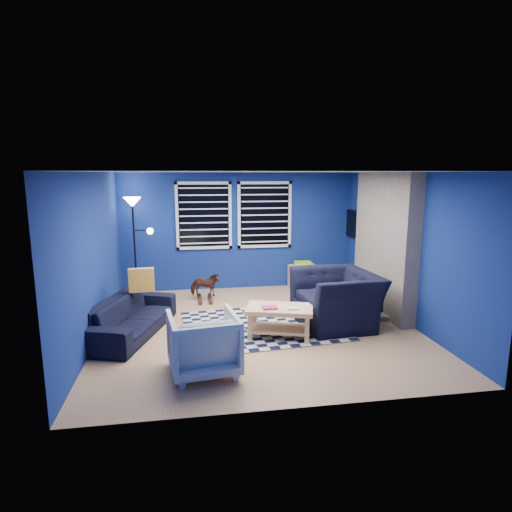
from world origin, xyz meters
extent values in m
plane|color=tan|center=(0.00, 0.00, 0.00)|extent=(5.00, 5.00, 0.00)
plane|color=white|center=(0.00, 0.00, 2.50)|extent=(5.00, 5.00, 0.00)
plane|color=navy|center=(0.00, 2.50, 1.25)|extent=(5.00, 0.00, 5.00)
plane|color=navy|center=(-2.50, 0.00, 1.25)|extent=(0.00, 5.00, 5.00)
plane|color=navy|center=(2.50, 0.00, 1.25)|extent=(0.00, 5.00, 5.00)
cube|color=gray|center=(2.37, 0.50, 1.25)|extent=(0.26, 2.00, 2.50)
cube|color=black|center=(2.23, 0.50, 0.35)|extent=(0.04, 0.70, 0.60)
cube|color=gray|center=(2.10, 0.50, 0.04)|extent=(0.50, 1.20, 0.08)
cube|color=black|center=(-0.75, 2.48, 1.60)|extent=(1.05, 0.02, 1.30)
cube|color=white|center=(-0.75, 2.47, 2.28)|extent=(1.17, 0.05, 0.06)
cube|color=white|center=(-0.75, 2.47, 0.92)|extent=(1.17, 0.05, 0.06)
cube|color=black|center=(0.55, 2.48, 1.60)|extent=(1.05, 0.02, 1.30)
cube|color=white|center=(0.55, 2.47, 2.28)|extent=(1.17, 0.05, 0.06)
cube|color=white|center=(0.55, 2.47, 0.92)|extent=(1.17, 0.05, 0.06)
cube|color=black|center=(2.45, 2.00, 1.40)|extent=(0.06, 1.00, 0.58)
cube|color=black|center=(2.42, 2.00, 1.40)|extent=(0.01, 0.92, 0.50)
cube|color=black|center=(0.07, 0.02, 0.01)|extent=(2.69, 2.24, 0.02)
imported|color=black|center=(-2.01, 0.01, 0.29)|extent=(2.13, 1.35, 0.58)
imported|color=black|center=(1.30, -0.08, 0.44)|extent=(1.47, 1.31, 0.88)
imported|color=gray|center=(-0.95, -1.49, 0.39)|extent=(0.94, 0.96, 0.78)
imported|color=#482617|center=(-0.79, 1.63, 0.31)|extent=(0.35, 0.61, 0.49)
cube|color=tan|center=(0.25, -0.47, 0.45)|extent=(1.13, 0.84, 0.07)
cube|color=tan|center=(0.25, -0.47, 0.13)|extent=(1.02, 0.73, 0.03)
cube|color=#A52F60|center=(0.08, -0.53, 0.49)|extent=(0.26, 0.22, 0.03)
cube|color=silver|center=(0.42, -0.61, 0.49)|extent=(0.21, 0.18, 0.02)
cube|color=tan|center=(-0.17, -0.70, 0.21)|extent=(0.08, 0.08, 0.40)
cube|color=tan|center=(0.67, -0.70, 0.21)|extent=(0.08, 0.08, 0.40)
cube|color=tan|center=(-0.17, -0.25, 0.21)|extent=(0.08, 0.08, 0.40)
cube|color=tan|center=(0.67, -0.25, 0.21)|extent=(0.08, 0.08, 0.40)
cube|color=tan|center=(1.37, 2.25, 0.25)|extent=(0.61, 0.41, 0.50)
cube|color=black|center=(1.37, 2.25, 0.25)|extent=(0.53, 0.37, 0.40)
cube|color=#A1EE1C|center=(1.37, 2.25, 0.54)|extent=(0.34, 0.27, 0.09)
cylinder|color=black|center=(-2.15, 2.11, 0.02)|extent=(0.25, 0.25, 0.03)
cylinder|color=black|center=(-2.15, 2.11, 0.95)|extent=(0.04, 0.04, 1.88)
cone|color=white|center=(-2.15, 2.11, 1.92)|extent=(0.34, 0.34, 0.19)
sphere|color=white|center=(-1.83, 2.05, 1.35)|extent=(0.13, 0.13, 0.13)
cube|color=gold|center=(-1.86, 0.38, 0.77)|extent=(0.41, 0.15, 0.39)
camera|label=1|loc=(-1.11, -6.57, 2.48)|focal=30.00mm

